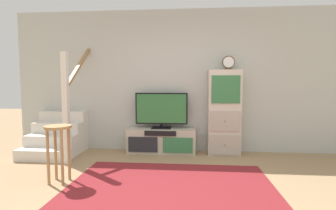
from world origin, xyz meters
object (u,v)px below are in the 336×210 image
media_console (161,141)px  desk_clock (228,63)px  side_cabinet (224,113)px  television (161,110)px  bar_stool_near (58,141)px

media_console → desk_clock: bearing=-0.2°
side_cabinet → television: bearing=179.3°
television → desk_clock: bearing=-1.4°
bar_stool_near → media_console: bearing=53.1°
television → desk_clock: 1.49m
side_cabinet → media_console: bearing=-179.5°
desk_clock → bar_stool_near: size_ratio=0.33×
side_cabinet → desk_clock: bearing=-14.2°
media_console → side_cabinet: size_ratio=0.82×
television → side_cabinet: size_ratio=0.63×
bar_stool_near → television: bearing=53.5°
television → bar_stool_near: size_ratio=1.29×
media_console → bar_stool_near: 1.99m
side_cabinet → desk_clock: (0.06, -0.01, 0.90)m
desk_clock → television: bearing=178.6°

